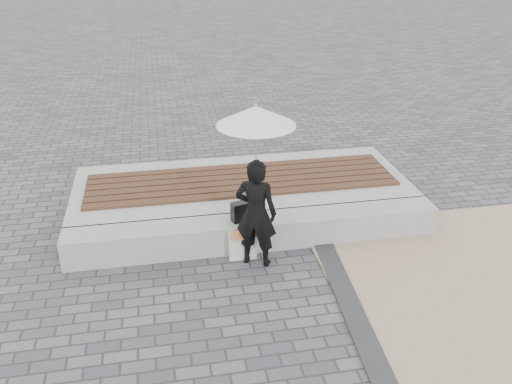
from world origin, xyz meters
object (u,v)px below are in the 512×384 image
(canvas_tote, at_px, (242,245))
(seating_ledge, at_px, (256,231))
(parasol, at_px, (256,116))
(handbag, at_px, (245,210))
(woman, at_px, (256,213))

(canvas_tote, bearing_deg, seating_ledge, 50.24)
(parasol, bearing_deg, handbag, 98.12)
(parasol, bearing_deg, woman, 180.00)
(seating_ledge, height_order, parasol, parasol)
(seating_ledge, xyz_separation_m, parasol, (-0.09, -0.43, 1.75))
(parasol, relative_size, canvas_tote, 3.19)
(woman, relative_size, canvas_tote, 3.88)
(woman, height_order, handbag, woman)
(woman, bearing_deg, canvas_tote, -18.95)
(woman, bearing_deg, parasol, -155.10)
(seating_ledge, distance_m, parasol, 1.81)
(parasol, distance_m, canvas_tote, 1.78)
(woman, distance_m, handbag, 0.47)
(handbag, relative_size, canvas_tote, 1.02)
(parasol, distance_m, handbag, 1.49)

